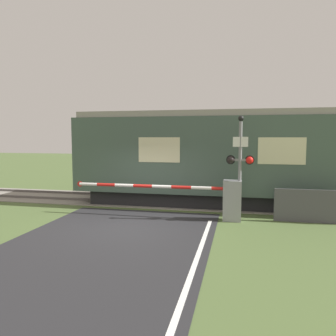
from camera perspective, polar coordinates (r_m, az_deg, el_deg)
ground_plane at (r=10.69m, az=-6.48°, el=-9.84°), size 80.00×80.00×0.00m
track_bed at (r=14.41m, az=-1.34°, el=-5.70°), size 36.00×3.20×0.13m
train at (r=13.83m, az=18.37°, el=1.64°), size 16.24×3.17×3.82m
crossing_barrier at (r=11.22m, az=8.86°, el=-5.21°), size 5.94×0.44×1.36m
signal_post at (r=11.03m, az=12.44°, el=1.05°), size 0.91×0.26×3.50m
roadside_fence at (r=11.76m, az=23.90°, el=-6.11°), size 2.43×0.06×1.10m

